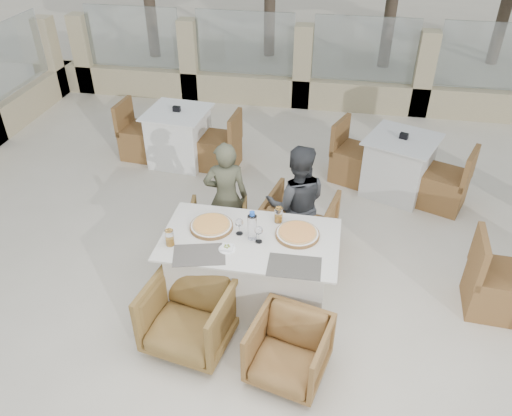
% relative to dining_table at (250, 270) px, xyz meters
% --- Properties ---
extents(ground, '(80.00, 80.00, 0.00)m').
position_rel_dining_table_xyz_m(ground, '(-0.03, 0.09, -0.39)').
color(ground, beige).
rests_on(ground, ground).
extents(perimeter_wall_far, '(10.00, 0.34, 1.60)m').
position_rel_dining_table_xyz_m(perimeter_wall_far, '(-0.03, 4.89, 0.42)').
color(perimeter_wall_far, '#C0B287').
rests_on(perimeter_wall_far, ground).
extents(dining_table, '(1.60, 0.90, 0.77)m').
position_rel_dining_table_xyz_m(dining_table, '(0.00, 0.00, 0.00)').
color(dining_table, silver).
rests_on(dining_table, ground).
extents(placemat_near_left, '(0.51, 0.40, 0.00)m').
position_rel_dining_table_xyz_m(placemat_near_left, '(-0.39, -0.30, 0.39)').
color(placemat_near_left, '#5B554E').
rests_on(placemat_near_left, dining_table).
extents(placemat_near_right, '(0.46, 0.31, 0.00)m').
position_rel_dining_table_xyz_m(placemat_near_right, '(0.44, -0.31, 0.39)').
color(placemat_near_right, '#4F4B43').
rests_on(placemat_near_right, dining_table).
extents(pizza_left, '(0.43, 0.43, 0.05)m').
position_rel_dining_table_xyz_m(pizza_left, '(-0.38, 0.10, 0.41)').
color(pizza_left, orange).
rests_on(pizza_left, dining_table).
extents(pizza_right, '(0.41, 0.41, 0.05)m').
position_rel_dining_table_xyz_m(pizza_right, '(0.42, 0.12, 0.41)').
color(pizza_right, orange).
rests_on(pizza_right, dining_table).
extents(water_bottle, '(0.09, 0.09, 0.29)m').
position_rel_dining_table_xyz_m(water_bottle, '(0.02, 0.01, 0.53)').
color(water_bottle, silver).
rests_on(water_bottle, dining_table).
extents(wine_glass_centre, '(0.10, 0.10, 0.18)m').
position_rel_dining_table_xyz_m(wine_glass_centre, '(-0.11, 0.05, 0.48)').
color(wine_glass_centre, silver).
rests_on(wine_glass_centre, dining_table).
extents(wine_glass_near, '(0.09, 0.09, 0.18)m').
position_rel_dining_table_xyz_m(wine_glass_near, '(0.09, -0.03, 0.48)').
color(wine_glass_near, silver).
rests_on(wine_glass_near, dining_table).
extents(beer_glass_left, '(0.09, 0.09, 0.15)m').
position_rel_dining_table_xyz_m(beer_glass_left, '(-0.68, -0.21, 0.46)').
color(beer_glass_left, orange).
rests_on(beer_glass_left, dining_table).
extents(beer_glass_right, '(0.08, 0.08, 0.15)m').
position_rel_dining_table_xyz_m(beer_glass_right, '(0.21, 0.30, 0.46)').
color(beer_glass_right, orange).
rests_on(beer_glass_right, dining_table).
extents(olive_dish, '(0.13, 0.13, 0.04)m').
position_rel_dining_table_xyz_m(olive_dish, '(-0.17, -0.19, 0.41)').
color(olive_dish, white).
rests_on(olive_dish, dining_table).
extents(armchair_far_left, '(0.70, 0.71, 0.57)m').
position_rel_dining_table_xyz_m(armchair_far_left, '(-0.49, 0.70, -0.10)').
color(armchair_far_left, olive).
rests_on(armchair_far_left, ground).
extents(armchair_far_right, '(0.84, 0.86, 0.66)m').
position_rel_dining_table_xyz_m(armchair_far_right, '(0.37, 0.92, -0.05)').
color(armchair_far_right, brown).
rests_on(armchair_far_right, ground).
extents(armchair_near_left, '(0.83, 0.84, 0.66)m').
position_rel_dining_table_xyz_m(armchair_near_left, '(-0.42, -0.59, -0.05)').
color(armchair_near_left, olive).
rests_on(armchair_near_left, ground).
extents(armchair_near_right, '(0.73, 0.74, 0.56)m').
position_rel_dining_table_xyz_m(armchair_near_right, '(0.47, -0.78, -0.10)').
color(armchair_near_right, olive).
rests_on(armchair_near_right, ground).
extents(diner_left, '(0.53, 0.41, 1.28)m').
position_rel_dining_table_xyz_m(diner_left, '(-0.41, 0.81, 0.26)').
color(diner_left, '#54553E').
rests_on(diner_left, ground).
extents(diner_right, '(0.72, 0.60, 1.33)m').
position_rel_dining_table_xyz_m(diner_right, '(0.34, 0.77, 0.28)').
color(diner_right, '#333538').
rests_on(diner_right, ground).
extents(bg_table_a, '(1.70, 0.96, 0.77)m').
position_rel_dining_table_xyz_m(bg_table_a, '(-1.51, 2.58, 0.00)').
color(bg_table_a, white).
rests_on(bg_table_a, ground).
extents(bg_table_b, '(1.83, 1.37, 0.77)m').
position_rel_dining_table_xyz_m(bg_table_b, '(1.48, 2.29, 0.00)').
color(bg_table_b, silver).
rests_on(bg_table_b, ground).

